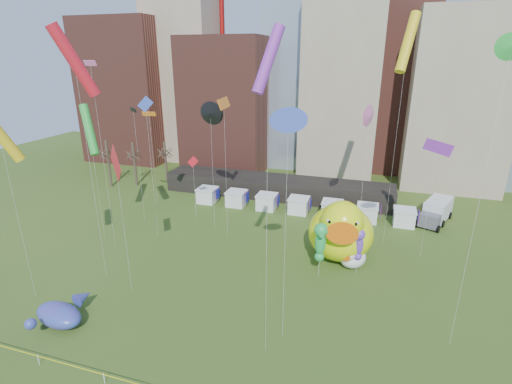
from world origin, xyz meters
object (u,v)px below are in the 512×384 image
(seahorse_green, at_px, (320,239))
(small_duck, at_px, (352,256))
(whale_inflatable, at_px, (60,313))
(seahorse_purple, at_px, (359,242))
(box_truck, at_px, (436,211))
(big_duck, at_px, (341,230))

(seahorse_green, bearing_deg, small_duck, 30.66)
(seahorse_green, distance_m, whale_inflatable, 25.53)
(seahorse_green, bearing_deg, whale_inflatable, -156.43)
(seahorse_purple, distance_m, box_truck, 20.45)
(small_duck, xyz_separation_m, whale_inflatable, (-23.90, -17.56, -0.38))
(big_duck, relative_size, seahorse_purple, 1.99)
(box_truck, bearing_deg, seahorse_green, -103.37)
(box_truck, bearing_deg, seahorse_purple, -97.29)
(seahorse_green, bearing_deg, box_truck, 43.11)
(big_duck, bearing_deg, box_truck, 45.51)
(seahorse_green, xyz_separation_m, seahorse_purple, (3.88, 1.76, -0.58))
(big_duck, xyz_separation_m, seahorse_purple, (2.17, -2.83, 0.19))
(big_duck, xyz_separation_m, small_duck, (1.54, -1.64, -2.27))
(seahorse_green, height_order, box_truck, seahorse_green)
(seahorse_green, height_order, whale_inflatable, seahorse_green)
(big_duck, height_order, seahorse_green, big_duck)
(big_duck, distance_m, small_duck, 3.19)
(big_duck, distance_m, box_truck, 19.29)
(whale_inflatable, xyz_separation_m, box_truck, (34.42, 34.12, 0.62))
(seahorse_purple, relative_size, whale_inflatable, 0.85)
(small_duck, distance_m, seahorse_purple, 2.81)
(small_duck, xyz_separation_m, seahorse_purple, (0.63, -1.20, 2.46))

